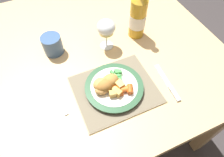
% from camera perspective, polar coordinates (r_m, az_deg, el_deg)
% --- Properties ---
extents(ground_plane, '(6.00, 6.00, 0.00)m').
position_cam_1_polar(ground_plane, '(1.56, -3.85, -10.66)').
color(ground_plane, '#383333').
extents(dining_table, '(1.18, 1.08, 0.74)m').
position_cam_1_polar(dining_table, '(1.00, -5.91, 5.14)').
color(dining_table, tan).
rests_on(dining_table, ground).
extents(placemat, '(0.32, 0.26, 0.01)m').
position_cam_1_polar(placemat, '(0.79, 0.88, -3.14)').
color(placemat, gray).
rests_on(placemat, dining_table).
extents(dinner_plate, '(0.23, 0.23, 0.02)m').
position_cam_1_polar(dinner_plate, '(0.78, 0.61, -2.48)').
color(dinner_plate, white).
rests_on(dinner_plate, placemat).
extents(breaded_croquettes, '(0.11, 0.08, 0.05)m').
position_cam_1_polar(breaded_croquettes, '(0.75, -2.17, -1.67)').
color(breaded_croquettes, '#A87033').
rests_on(breaded_croquettes, dinner_plate).
extents(green_beans_pile, '(0.06, 0.08, 0.02)m').
position_cam_1_polar(green_beans_pile, '(0.79, 1.57, 0.57)').
color(green_beans_pile, green).
rests_on(green_beans_pile, dinner_plate).
extents(glazed_carrots, '(0.08, 0.08, 0.02)m').
position_cam_1_polar(glazed_carrots, '(0.76, 2.71, -2.94)').
color(glazed_carrots, orange).
rests_on(glazed_carrots, dinner_plate).
extents(fork, '(0.02, 0.13, 0.01)m').
position_cam_1_polar(fork, '(0.79, -14.24, -6.95)').
color(fork, silver).
rests_on(fork, dining_table).
extents(table_knife, '(0.03, 0.19, 0.01)m').
position_cam_1_polar(table_knife, '(0.84, 16.00, -1.88)').
color(table_knife, silver).
rests_on(table_knife, dining_table).
extents(wine_glass, '(0.08, 0.08, 0.14)m').
position_cam_1_polar(wine_glass, '(0.88, -1.67, 14.11)').
color(wine_glass, silver).
rests_on(wine_glass, dining_table).
extents(bottle, '(0.08, 0.08, 0.30)m').
position_cam_1_polar(bottle, '(0.94, 7.54, 17.30)').
color(bottle, gold).
rests_on(bottle, dining_table).
extents(roast_potatoes, '(0.07, 0.06, 0.03)m').
position_cam_1_polar(roast_potatoes, '(0.75, 1.46, -3.13)').
color(roast_potatoes, gold).
rests_on(roast_potatoes, dinner_plate).
extents(drinking_cup, '(0.09, 0.09, 0.09)m').
position_cam_1_polar(drinking_cup, '(0.93, -16.68, 9.34)').
color(drinking_cup, '#385684').
rests_on(drinking_cup, dining_table).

